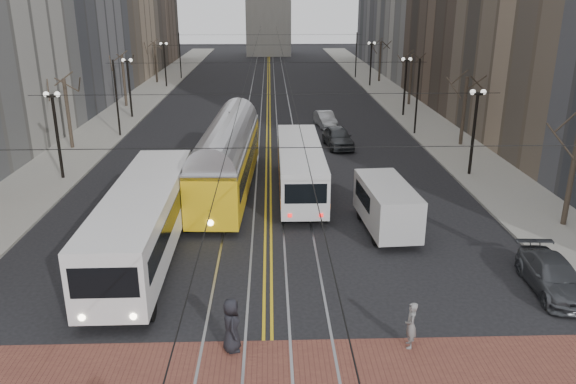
{
  "coord_description": "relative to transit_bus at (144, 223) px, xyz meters",
  "views": [
    {
      "loc": [
        0.18,
        -18.1,
        11.61
      ],
      "look_at": [
        0.96,
        6.45,
        3.0
      ],
      "focal_mm": 35.0,
      "sensor_mm": 36.0,
      "label": 1
    }
  ],
  "objects": [
    {
      "name": "pedestrian_b",
      "position": [
        10.66,
        -7.53,
        -0.82
      ],
      "size": [
        0.49,
        0.67,
        1.7
      ],
      "primitive_type": "imported",
      "rotation": [
        0.0,
        0.0,
        4.57
      ],
      "color": "slate",
      "rests_on": "crosswalk_band"
    },
    {
      "name": "transit_bus",
      "position": [
        0.0,
        0.0,
        0.0
      ],
      "size": [
        2.93,
        13.5,
        3.37
      ],
      "primitive_type": "cube",
      "rotation": [
        0.0,
        0.0,
        0.01
      ],
      "color": "white",
      "rests_on": "ground"
    },
    {
      "name": "sidewalk_right",
      "position": [
        20.7,
        38.97,
        -1.61
      ],
      "size": [
        5.0,
        140.0,
        0.15
      ],
      "primitive_type": "cube",
      "color": "gray",
      "rests_on": "ground"
    },
    {
      "name": "ground",
      "position": [
        5.7,
        -6.03,
        -1.68
      ],
      "size": [
        260.0,
        260.0,
        0.0
      ],
      "primitive_type": "plane",
      "color": "black",
      "rests_on": "ground"
    },
    {
      "name": "lamp_posts",
      "position": [
        5.7,
        22.72,
        1.12
      ],
      "size": [
        27.6,
        57.2,
        5.6
      ],
      "color": "black",
      "rests_on": "ground"
    },
    {
      "name": "sedan_silver",
      "position": [
        11.02,
        27.59,
        -0.99
      ],
      "size": [
        2.03,
        4.35,
        1.38
      ],
      "primitive_type": "imported",
      "rotation": [
        0.0,
        0.0,
        0.14
      ],
      "color": "#9DA0A4",
      "rests_on": "ground"
    },
    {
      "name": "street_trees",
      "position": [
        5.7,
        29.22,
        1.12
      ],
      "size": [
        31.68,
        53.28,
        5.6
      ],
      "color": "#382D23",
      "rests_on": "ground"
    },
    {
      "name": "sidewalk_left",
      "position": [
        -9.3,
        38.97,
        -1.61
      ],
      "size": [
        5.0,
        140.0,
        0.15
      ],
      "primitive_type": "cube",
      "color": "gray",
      "rests_on": "ground"
    },
    {
      "name": "centre_lines",
      "position": [
        5.7,
        38.97,
        -1.68
      ],
      "size": [
        0.42,
        130.0,
        0.01
      ],
      "primitive_type": "cube",
      "color": "gold",
      "rests_on": "ground"
    },
    {
      "name": "pedestrian_a",
      "position": [
        4.47,
        -7.53,
        -0.69
      ],
      "size": [
        0.77,
        1.05,
        1.96
      ],
      "primitive_type": "imported",
      "rotation": [
        0.0,
        0.0,
        1.73
      ],
      "color": "black",
      "rests_on": "crosswalk_band"
    },
    {
      "name": "trolley_wires",
      "position": [
        5.7,
        28.8,
        2.09
      ],
      "size": [
        25.96,
        120.0,
        6.6
      ],
      "color": "black",
      "rests_on": "ground"
    },
    {
      "name": "streetcar_rails",
      "position": [
        5.7,
        38.97,
        -1.68
      ],
      "size": [
        4.8,
        130.0,
        0.02
      ],
      "primitive_type": "cube",
      "color": "gray",
      "rests_on": "ground"
    },
    {
      "name": "sedan_grey",
      "position": [
        11.32,
        19.95,
        -0.86
      ],
      "size": [
        2.46,
        5.01,
        1.65
      ],
      "primitive_type": "imported",
      "rotation": [
        0.0,
        0.0,
        0.11
      ],
      "color": "#393D40",
      "rests_on": "ground"
    },
    {
      "name": "streetcar",
      "position": [
        3.2,
        9.42,
        0.09
      ],
      "size": [
        3.53,
        15.17,
        3.55
      ],
      "primitive_type": "cube",
      "rotation": [
        0.0,
        0.0,
        -0.05
      ],
      "color": "yellow",
      "rests_on": "ground"
    },
    {
      "name": "sedan_parked",
      "position": [
        17.5,
        -3.78,
        -1.0
      ],
      "size": [
        2.21,
        4.8,
        1.36
      ],
      "primitive_type": "imported",
      "rotation": [
        0.0,
        0.0,
        -0.07
      ],
      "color": "#3E4146",
      "rests_on": "ground"
    },
    {
      "name": "cargo_van",
      "position": [
        11.81,
        2.7,
        -0.41
      ],
      "size": [
        2.61,
        5.89,
        2.54
      ],
      "primitive_type": "cube",
      "rotation": [
        0.0,
        0.0,
        0.07
      ],
      "color": "#B8B8B8",
      "rests_on": "ground"
    },
    {
      "name": "rear_bus",
      "position": [
        7.67,
        8.71,
        -0.16
      ],
      "size": [
        2.58,
        11.7,
        3.05
      ],
      "primitive_type": "cube",
      "rotation": [
        0.0,
        0.0,
        -0.0
      ],
      "color": "silver",
      "rests_on": "ground"
    }
  ]
}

